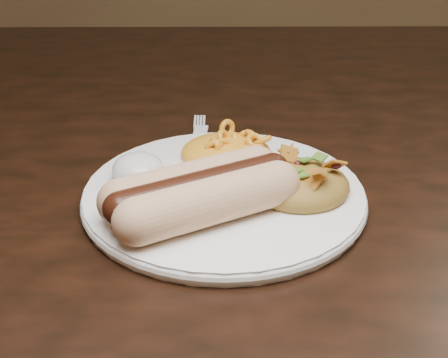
{
  "coord_description": "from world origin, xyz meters",
  "views": [
    {
      "loc": [
        -0.05,
        -0.66,
        1.04
      ],
      "look_at": [
        -0.05,
        -0.17,
        0.77
      ],
      "focal_mm": 50.0,
      "sensor_mm": 36.0,
      "label": 1
    }
  ],
  "objects": [
    {
      "name": "table",
      "position": [
        0.0,
        0.0,
        0.66
      ],
      "size": [
        1.6,
        0.9,
        0.75
      ],
      "color": "black",
      "rests_on": "floor"
    },
    {
      "name": "hotdog",
      "position": [
        -0.07,
        -0.21,
        0.78
      ],
      "size": [
        0.14,
        0.13,
        0.04
      ],
      "rotation": [
        0.0,
        0.0,
        0.49
      ],
      "color": "beige",
      "rests_on": "plate"
    },
    {
      "name": "sour_cream",
      "position": [
        -0.13,
        -0.15,
        0.78
      ],
      "size": [
        0.05,
        0.05,
        0.03
      ],
      "primitive_type": "ellipsoid",
      "rotation": [
        0.0,
        0.0,
        -0.07
      ],
      "color": "white",
      "rests_on": "plate"
    },
    {
      "name": "taco_salad",
      "position": [
        0.02,
        -0.17,
        0.78
      ],
      "size": [
        0.09,
        0.09,
        0.04
      ],
      "rotation": [
        0.0,
        0.0,
        -0.43
      ],
      "color": "#CB5B2A",
      "rests_on": "plate"
    },
    {
      "name": "plate",
      "position": [
        -0.05,
        -0.17,
        0.76
      ],
      "size": [
        0.27,
        0.27,
        0.01
      ],
      "primitive_type": "cylinder",
      "rotation": [
        0.0,
        0.0,
        -0.06
      ],
      "color": "white",
      "rests_on": "table"
    },
    {
      "name": "fork",
      "position": [
        -0.08,
        -0.05,
        0.75
      ],
      "size": [
        0.03,
        0.14,
        0.0
      ],
      "primitive_type": "cube",
      "rotation": [
        0.0,
        0.0,
        -0.06
      ],
      "color": "white",
      "rests_on": "table"
    },
    {
      "name": "mac_and_cheese",
      "position": [
        -0.05,
        -0.1,
        0.78
      ],
      "size": [
        0.12,
        0.11,
        0.03
      ],
      "primitive_type": "ellipsoid",
      "rotation": [
        0.0,
        0.0,
        -0.43
      ],
      "color": "orange",
      "rests_on": "plate"
    }
  ]
}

